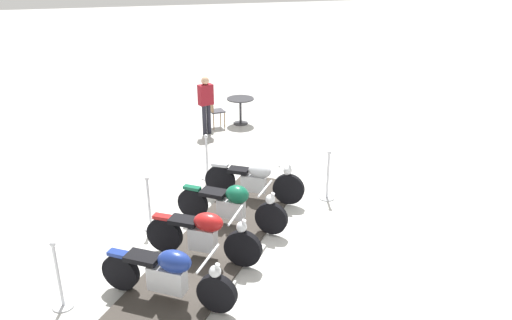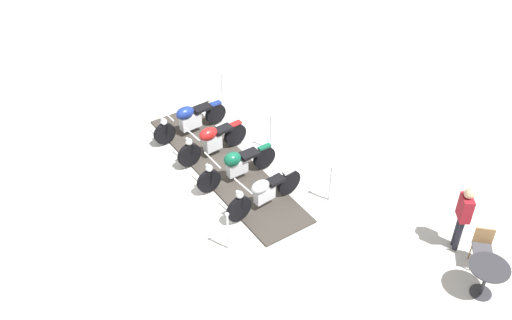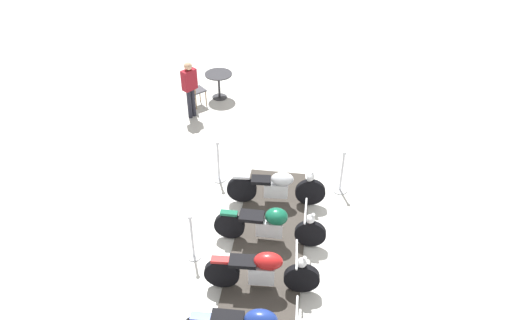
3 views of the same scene
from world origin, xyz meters
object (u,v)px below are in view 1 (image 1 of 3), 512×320
stanchion_left_mid (150,210)px  bystander_person (206,100)px  stanchion_left_rear (207,163)px  motorcycle_chrome (256,180)px  motorcycle_forest (233,204)px  cafe_table (240,105)px  cafe_chair_near_table (215,110)px  stanchion_left_front (60,286)px  motorcycle_navy (169,274)px  motorcycle_maroon (204,234)px  stanchion_right_rear (327,184)px

stanchion_left_mid → bystander_person: bystander_person is taller
stanchion_left_mid → stanchion_left_rear: size_ratio=1.01×
motorcycle_chrome → stanchion_left_mid: (0.58, -2.22, -0.10)m
motorcycle_forest → cafe_table: motorcycle_forest is taller
cafe_table → cafe_chair_near_table: (0.13, -0.81, -0.06)m
stanchion_left_mid → cafe_table: stanchion_left_mid is taller
stanchion_left_mid → stanchion_left_rear: 2.44m
stanchion_left_front → stanchion_left_rear: stanchion_left_front is taller
motorcycle_navy → cafe_table: (-7.86, 2.97, 0.09)m
bystander_person → stanchion_left_rear: bearing=-28.6°
bystander_person → stanchion_left_mid: bearing=-40.4°
motorcycle_maroon → stanchion_right_rear: bearing=61.8°
motorcycle_chrome → stanchion_left_rear: 1.60m
motorcycle_navy → motorcycle_chrome: bearing=87.9°
stanchion_left_mid → bystander_person: bearing=158.4°
stanchion_right_rear → cafe_table: (-5.27, -0.63, 0.26)m
motorcycle_maroon → motorcycle_forest: bearing=85.8°
motorcycle_forest → stanchion_left_mid: bearing=-158.2°
stanchion_left_front → bystander_person: bearing=153.8°
stanchion_left_front → stanchion_right_rear: bearing=113.7°
motorcycle_maroon → motorcycle_chrome: bearing=86.1°
motorcycle_chrome → stanchion_right_rear: 1.54m
motorcycle_navy → stanchion_left_front: stanchion_left_front is taller
motorcycle_navy → stanchion_left_front: 1.60m
motorcycle_forest → stanchion_right_rear: stanchion_right_rear is taller
motorcycle_maroon → cafe_chair_near_table: bearing=110.2°
stanchion_right_rear → cafe_chair_near_table: stanchion_right_rear is taller
motorcycle_navy → bystander_person: size_ratio=1.14×
motorcycle_navy → stanchion_right_rear: (-2.59, 3.60, -0.17)m
motorcycle_forest → motorcycle_chrome: 1.19m
motorcycle_navy → bystander_person: bystander_person is taller
cafe_table → bystander_person: (0.64, -1.14, 0.40)m
cafe_chair_near_table → motorcycle_forest: bearing=-106.5°
stanchion_left_mid → stanchion_left_front: stanchion_left_front is taller
stanchion_left_mid → cafe_table: 6.38m
cafe_table → bystander_person: bearing=-60.9°
stanchion_left_mid → cafe_chair_near_table: size_ratio=1.20×
stanchion_left_rear → cafe_table: size_ratio=1.34×
cafe_table → cafe_chair_near_table: 0.82m
motorcycle_chrome → stanchion_left_rear: stanchion_left_rear is taller
motorcycle_chrome → bystander_person: bearing=125.1°
cafe_chair_near_table → stanchion_left_mid: bearing=-121.8°
motorcycle_maroon → motorcycle_forest: motorcycle_maroon is taller
motorcycle_chrome → cafe_chair_near_table: size_ratio=2.06×
stanchion_left_rear → stanchion_left_mid: bearing=-36.2°
motorcycle_forest → stanchion_left_rear: 2.36m
stanchion_left_mid → stanchion_left_rear: stanchion_left_mid is taller
stanchion_left_front → cafe_chair_near_table: bearing=153.3°
motorcycle_maroon → bystander_person: size_ratio=1.09×
cafe_table → motorcycle_navy: bearing=-20.7°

